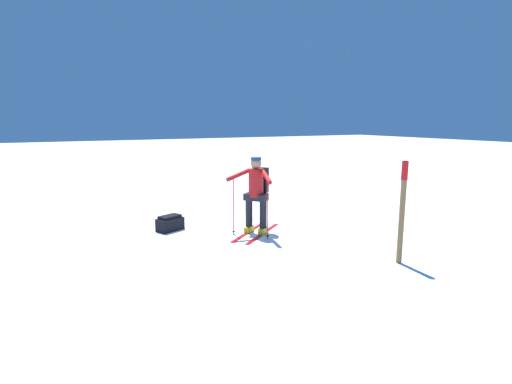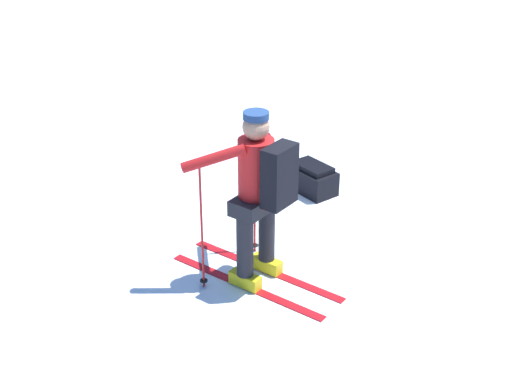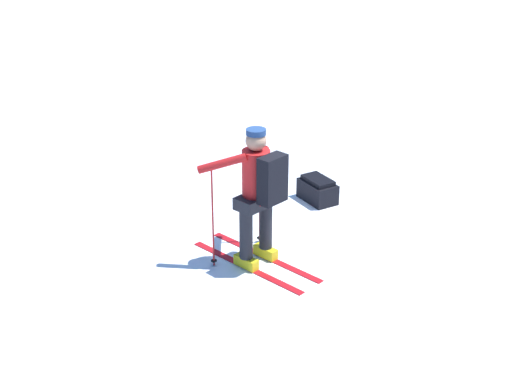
# 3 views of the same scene
# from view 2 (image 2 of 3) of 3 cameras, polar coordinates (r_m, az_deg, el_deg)

# --- Properties ---
(ground_plane) EXTENTS (80.00, 80.00, 0.00)m
(ground_plane) POSITION_cam_2_polar(r_m,az_deg,el_deg) (6.94, 5.23, -5.11)
(ground_plane) COLOR white
(skier) EXTENTS (1.55, 1.37, 1.62)m
(skier) POSITION_cam_2_polar(r_m,az_deg,el_deg) (6.10, 0.22, 0.22)
(skier) COLOR red
(skier) RESTS_ON ground_plane
(dropped_backpack) EXTENTS (0.63, 0.52, 0.34)m
(dropped_backpack) POSITION_cam_2_polar(r_m,az_deg,el_deg) (8.07, 4.52, 1.06)
(dropped_backpack) COLOR black
(dropped_backpack) RESTS_ON ground_plane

